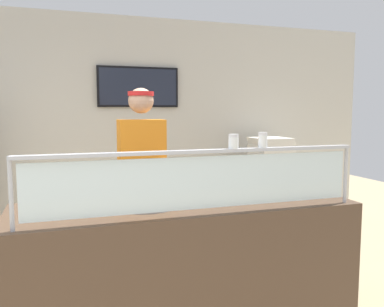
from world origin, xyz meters
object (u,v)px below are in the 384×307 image
(pizza_tray, at_px, (146,204))
(pepper_flake_shaker, at_px, (263,141))
(pizza_server, at_px, (140,202))
(parmesan_shaker, at_px, (233,142))
(worker_figure, at_px, (143,178))
(pizza_box_stack, at_px, (271,150))

(pizza_tray, xyz_separation_m, pepper_flake_shaker, (0.68, -0.32, 0.42))
(pizza_server, bearing_deg, parmesan_shaker, -38.87)
(pizza_tray, xyz_separation_m, parmesan_shaker, (0.48, -0.32, 0.42))
(pizza_server, height_order, parmesan_shaker, parmesan_shaker)
(pizza_server, bearing_deg, pizza_tray, 16.27)
(worker_figure, bearing_deg, pizza_box_stack, 31.63)
(pizza_server, bearing_deg, pizza_box_stack, 34.21)
(pizza_server, xyz_separation_m, pepper_flake_shaker, (0.72, -0.30, 0.40))
(pepper_flake_shaker, distance_m, pizza_box_stack, 2.61)
(pizza_tray, xyz_separation_m, pizza_server, (-0.04, -0.02, 0.02))
(pepper_flake_shaker, bearing_deg, pizza_tray, 154.80)
(parmesan_shaker, bearing_deg, pizza_box_stack, 55.53)
(pizza_box_stack, bearing_deg, worker_figure, -148.37)
(parmesan_shaker, bearing_deg, pizza_server, 150.18)
(pizza_box_stack, bearing_deg, pepper_flake_shaker, -120.86)
(parmesan_shaker, relative_size, worker_figure, 0.05)
(pizza_tray, relative_size, parmesan_shaker, 4.64)
(pizza_server, height_order, worker_figure, worker_figure)
(pizza_tray, height_order, parmesan_shaker, parmesan_shaker)
(worker_figure, bearing_deg, parmesan_shaker, -72.25)
(pizza_server, bearing_deg, pepper_flake_shaker, -31.58)
(pepper_flake_shaker, xyz_separation_m, worker_figure, (-0.54, 1.07, -0.38))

